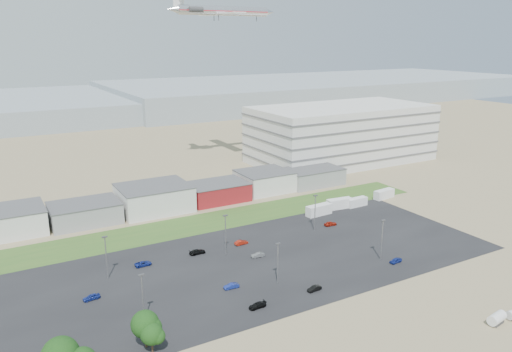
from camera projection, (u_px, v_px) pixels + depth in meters
ground at (291, 301)px, 105.65m from camera, size 700.00×700.00×0.00m
parking_lot at (263, 261)px, 124.80m from camera, size 120.00×50.00×0.01m
grass_strip at (195, 225)px, 149.23m from camera, size 160.00×16.00×0.02m
hills_backdrop at (110, 105)px, 387.55m from camera, size 700.00×200.00×9.00m
building_row at (120, 203)px, 155.99m from camera, size 170.00×20.00×8.00m
parking_garage at (341, 134)px, 224.89m from camera, size 80.00×40.00×25.00m
storage_tank_nw at (497, 318)px, 96.92m from camera, size 4.36×2.65×2.46m
box_trailer_a at (319, 210)px, 157.05m from camera, size 8.90×3.30×3.28m
box_trailer_b at (339, 204)px, 163.22m from camera, size 8.91×3.56×3.26m
box_trailer_c at (357, 202)px, 165.36m from camera, size 7.67×2.64×2.85m
box_trailer_d at (384, 194)px, 173.60m from camera, size 8.43×3.52×3.07m
tree_right at (145, 327)px, 88.83m from camera, size 5.42×5.42×8.13m
tree_near at (152, 336)px, 87.49m from camera, size 4.36×4.36×6.53m
lightpole_front_l at (143, 298)px, 96.87m from camera, size 1.18×0.49×10.02m
lightpole_front_m at (278, 263)px, 112.35m from camera, size 1.14×0.47×9.68m
lightpole_front_r at (382, 240)px, 124.33m from camera, size 1.24×0.52×10.52m
lightpole_back_l at (106, 258)px, 114.34m from camera, size 1.22×0.51×10.41m
lightpole_back_m at (226, 235)px, 127.21m from camera, size 1.26×0.52×10.71m
lightpole_back_r at (315, 213)px, 143.36m from camera, size 1.26×0.52×10.69m
airliner at (224, 11)px, 200.57m from camera, size 48.15×32.97×14.17m
parked_car_2 at (396, 260)px, 123.63m from camera, size 3.58×1.67×1.18m
parked_car_3 at (257, 305)px, 102.82m from camera, size 3.92×1.73×1.12m
parked_car_4 at (231, 286)px, 110.87m from camera, size 3.57×1.46×1.15m
parked_car_5 at (91, 297)px, 106.03m from camera, size 3.75×1.89×1.23m
parked_car_6 at (197, 252)px, 128.64m from camera, size 4.35×1.87×1.25m
parked_car_7 at (258, 255)px, 126.81m from camera, size 3.57×1.53×1.14m
parked_car_8 at (330, 224)px, 148.21m from camera, size 3.98×1.91×1.31m
parked_car_9 at (143, 264)px, 121.92m from camera, size 4.17×2.01×1.15m
parked_car_11 at (241, 242)px, 134.56m from camera, size 3.83×1.57×1.23m
parked_car_13 at (314, 289)px, 109.78m from camera, size 3.51×1.47×1.13m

